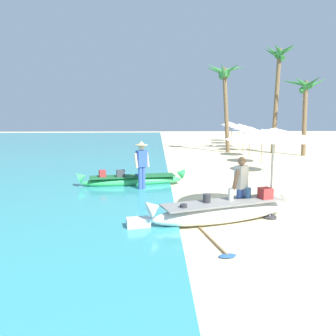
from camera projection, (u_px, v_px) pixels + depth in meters
ground_plane at (254, 208)px, 9.74m from camera, size 80.00×80.00×0.00m
boat_white_foreground at (224, 211)px, 8.45m from camera, size 4.06×1.90×0.86m
boat_green_midground at (132, 180)px, 12.55m from camera, size 4.11×1.32×0.69m
person_vendor_hatted at (142, 163)px, 11.61m from camera, size 0.57×0.47×1.80m
person_tourist_customer at (241, 184)px, 8.76m from camera, size 0.54×0.52×1.64m
patio_umbrella_large at (274, 134)px, 8.46m from camera, size 2.45×2.45×2.40m
parasol_row_0 at (273, 136)px, 15.12m from camera, size 1.60×1.60×1.91m
parasol_row_1 at (263, 132)px, 18.03m from camera, size 1.60×1.60×1.91m
parasol_row_2 at (250, 129)px, 20.96m from camera, size 1.60×1.60×1.91m
parasol_row_3 at (244, 127)px, 23.92m from camera, size 1.60×1.60×1.91m
parasol_row_4 at (239, 126)px, 26.42m from camera, size 1.60×1.60×1.91m
parasol_row_5 at (232, 124)px, 29.25m from camera, size 1.60×1.60×1.91m
parasol_row_6 at (229, 123)px, 32.27m from camera, size 1.60×1.60×1.91m
palm_tree_tall_inland at (278, 67)px, 22.03m from camera, size 2.22×2.46×7.30m
palm_tree_leaning_seaward at (305, 92)px, 20.93m from camera, size 2.79×2.50×5.08m
palm_tree_mid_cluster at (224, 80)px, 22.59m from camera, size 2.80×2.79×6.12m
cooler_box at (138, 224)px, 7.87m from camera, size 0.60×0.40×0.32m
paddle at (217, 245)px, 6.97m from camera, size 0.57×1.77×0.05m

